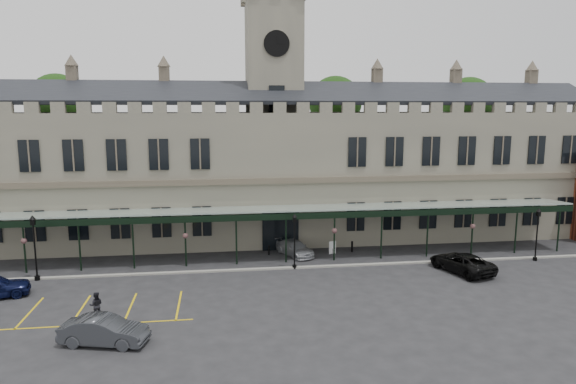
{
  "coord_description": "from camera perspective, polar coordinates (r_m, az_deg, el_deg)",
  "views": [
    {
      "loc": [
        -5.29,
        -32.76,
        12.46
      ],
      "look_at": [
        0.0,
        6.0,
        6.0
      ],
      "focal_mm": 32.0,
      "sensor_mm": 36.0,
      "label": 1
    }
  ],
  "objects": [
    {
      "name": "lamp_post_left",
      "position": [
        41.44,
        -26.35,
        -4.99
      ],
      "size": [
        0.46,
        0.46,
        4.85
      ],
      "color": "black",
      "rests_on": "ground"
    },
    {
      "name": "tree_behind_left",
      "position": [
        60.13,
        -24.21,
        8.9
      ],
      "size": [
        6.0,
        6.0,
        16.0
      ],
      "color": "#332314",
      "rests_on": "ground"
    },
    {
      "name": "tree_behind_mid",
      "position": [
        59.27,
        5.26,
        9.68
      ],
      "size": [
        6.0,
        6.0,
        16.0
      ],
      "color": "#332314",
      "rests_on": "ground"
    },
    {
      "name": "ground",
      "position": [
        35.44,
        1.34,
        -11.21
      ],
      "size": [
        140.0,
        140.0,
        0.0
      ],
      "primitive_type": "plane",
      "color": "black"
    },
    {
      "name": "lamp_post_mid",
      "position": [
        39.87,
        0.73,
        -4.94
      ],
      "size": [
        0.42,
        0.42,
        4.39
      ],
      "color": "black",
      "rests_on": "ground"
    },
    {
      "name": "bollard_right",
      "position": [
        45.27,
        7.12,
        -6.04
      ],
      "size": [
        0.17,
        0.17,
        0.97
      ],
      "primitive_type": "cylinder",
      "color": "black",
      "rests_on": "ground"
    },
    {
      "name": "car_left_b",
      "position": [
        29.82,
        -19.76,
        -14.31
      ],
      "size": [
        4.85,
        2.65,
        1.52
      ],
      "primitive_type": "imported",
      "rotation": [
        0.0,
        0.0,
        1.33
      ],
      "color": "#34363B",
      "rests_on": "ground"
    },
    {
      "name": "clock_tower",
      "position": [
        49.05,
        -1.6,
        10.13
      ],
      "size": [
        5.6,
        5.6,
        24.8
      ],
      "color": "#686557",
      "rests_on": "ground"
    },
    {
      "name": "car_taxi",
      "position": [
        43.98,
        0.74,
        -6.24
      ],
      "size": [
        3.37,
        4.64,
        1.25
      ],
      "primitive_type": "imported",
      "rotation": [
        0.0,
        0.0,
        0.43
      ],
      "color": "#A3A6AB",
      "rests_on": "ground"
    },
    {
      "name": "station_building",
      "position": [
        49.32,
        -1.56,
        2.39
      ],
      "size": [
        60.0,
        10.36,
        17.3
      ],
      "color": "#686557",
      "rests_on": "ground"
    },
    {
      "name": "lamp_post_right",
      "position": [
        46.6,
        25.96,
        -3.79
      ],
      "size": [
        0.42,
        0.42,
        4.4
      ],
      "color": "black",
      "rests_on": "ground"
    },
    {
      "name": "bollard_left",
      "position": [
        44.13,
        -2.14,
        -6.47
      ],
      "size": [
        0.15,
        0.15,
        0.83
      ],
      "primitive_type": "cylinder",
      "color": "black",
      "rests_on": "ground"
    },
    {
      "name": "sign_board",
      "position": [
        44.56,
        4.96,
        -6.18
      ],
      "size": [
        0.63,
        0.24,
        1.1
      ],
      "rotation": [
        0.0,
        0.0,
        0.3
      ],
      "color": "black",
      "rests_on": "ground"
    },
    {
      "name": "canopy",
      "position": [
        41.8,
        -0.27,
        -4.55
      ],
      "size": [
        50.0,
        4.1,
        4.3
      ],
      "color": "#8C9E93",
      "rests_on": "ground"
    },
    {
      "name": "kerb",
      "position": [
        40.56,
        0.1,
        -8.42
      ],
      "size": [
        60.0,
        0.4,
        0.12
      ],
      "primitive_type": "cube",
      "color": "gray",
      "rests_on": "ground"
    },
    {
      "name": "traffic_cone",
      "position": [
        41.86,
        18.92,
        -7.93
      ],
      "size": [
        0.48,
        0.48,
        0.76
      ],
      "rotation": [
        0.0,
        0.0,
        0.08
      ],
      "color": "#FF4F08",
      "rests_on": "ground"
    },
    {
      "name": "parking_markings",
      "position": [
        34.76,
        -22.25,
        -12.36
      ],
      "size": [
        16.0,
        6.0,
        0.01
      ],
      "primitive_type": null,
      "color": "gold",
      "rests_on": "ground"
    },
    {
      "name": "car_van",
      "position": [
        41.77,
        18.73,
        -7.42
      ],
      "size": [
        4.0,
        5.86,
        1.49
      ],
      "primitive_type": "imported",
      "rotation": [
        0.0,
        0.0,
        3.45
      ],
      "color": "black",
      "rests_on": "ground"
    },
    {
      "name": "tree_behind_right",
      "position": [
        64.76,
        19.38,
        9.17
      ],
      "size": [
        6.0,
        6.0,
        16.0
      ],
      "color": "#332314",
      "rests_on": "ground"
    },
    {
      "name": "person_b",
      "position": [
        33.37,
        -20.54,
        -11.69
      ],
      "size": [
        0.85,
        0.71,
        1.61
      ],
      "primitive_type": "imported",
      "rotation": [
        0.0,
        0.0,
        3.27
      ],
      "color": "black",
      "rests_on": "ground"
    }
  ]
}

